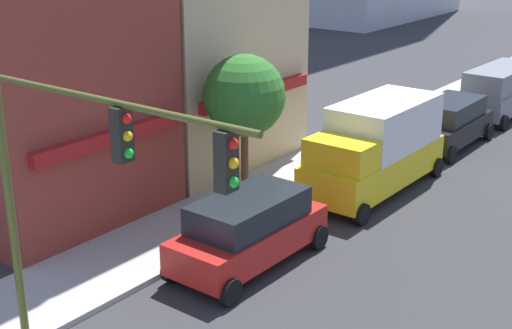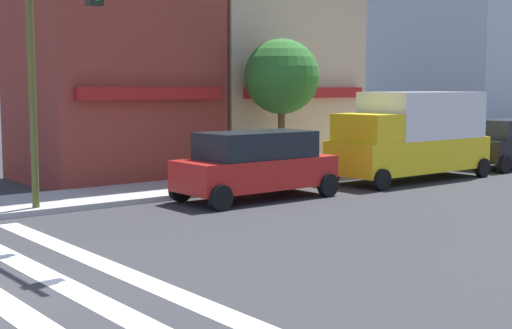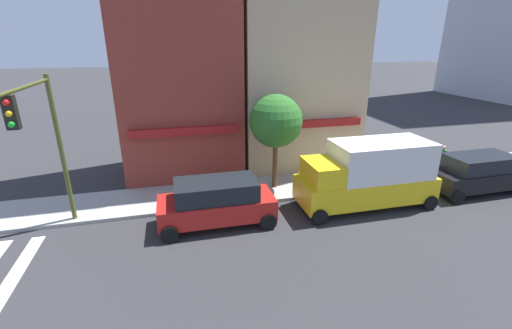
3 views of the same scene
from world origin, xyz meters
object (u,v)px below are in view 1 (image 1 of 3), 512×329
(traffic_signal, at_px, (83,170))
(pedestrian_green_top, at_px, (401,116))
(suv_black, at_px, (449,122))
(suv_red, at_px, (249,229))
(box_truck_yellow, at_px, (376,146))
(street_tree, at_px, (244,96))
(van_grey, at_px, (500,90))

(traffic_signal, height_order, pedestrian_green_top, traffic_signal)
(traffic_signal, bearing_deg, suv_black, 2.28)
(suv_red, height_order, pedestrian_green_top, suv_red)
(box_truck_yellow, height_order, pedestrian_green_top, box_truck_yellow)
(pedestrian_green_top, height_order, street_tree, street_tree)
(box_truck_yellow, relative_size, street_tree, 1.32)
(van_grey, distance_m, pedestrian_green_top, 6.54)
(van_grey, height_order, pedestrian_green_top, van_grey)
(box_truck_yellow, xyz_separation_m, street_tree, (-3.53, 2.80, 1.96))
(traffic_signal, xyz_separation_m, suv_black, (18.87, 0.75, -3.46))
(traffic_signal, distance_m, box_truck_yellow, 13.05)
(suv_red, relative_size, van_grey, 0.93)
(van_grey, xyz_separation_m, street_tree, (-15.44, 2.80, 2.26))
(box_truck_yellow, distance_m, street_tree, 4.91)
(traffic_signal, xyz_separation_m, suv_red, (5.81, 0.75, -3.46))
(suv_red, bearing_deg, suv_black, 0.52)
(suv_red, bearing_deg, traffic_signal, -172.12)
(van_grey, relative_size, street_tree, 1.07)
(traffic_signal, xyz_separation_m, pedestrian_green_top, (18.34, 2.61, -3.41))
(traffic_signal, distance_m, street_tree, 9.88)
(suv_red, relative_size, pedestrian_green_top, 2.67)
(suv_red, bearing_deg, pedestrian_green_top, 8.95)
(suv_red, relative_size, street_tree, 1.00)
(pedestrian_green_top, distance_m, street_tree, 9.55)
(pedestrian_green_top, xyz_separation_m, street_tree, (-9.17, 0.94, 2.48))
(suv_black, bearing_deg, pedestrian_green_top, 105.52)
(traffic_signal, bearing_deg, van_grey, 1.75)
(traffic_signal, height_order, van_grey, traffic_signal)
(van_grey, bearing_deg, suv_black, -178.34)
(pedestrian_green_top, relative_size, street_tree, 0.38)
(van_grey, bearing_deg, street_tree, 171.38)
(box_truck_yellow, xyz_separation_m, van_grey, (11.91, -0.00, -0.30))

